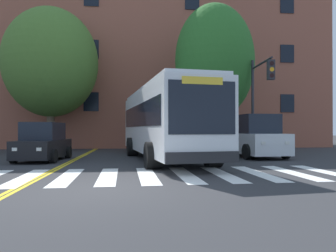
% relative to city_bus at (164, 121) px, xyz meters
% --- Properties ---
extents(ground_plane, '(120.00, 120.00, 0.00)m').
position_rel_city_bus_xyz_m(ground_plane, '(-2.13, -7.49, -1.84)').
color(ground_plane, '#303033').
extents(crosswalk, '(15.31, 4.39, 0.01)m').
position_rel_city_bus_xyz_m(crosswalk, '(-2.18, -5.19, -1.84)').
color(crosswalk, white).
rests_on(crosswalk, ground).
extents(lane_line_yellow_inner, '(0.12, 36.00, 0.01)m').
position_rel_city_bus_xyz_m(lane_line_yellow_inner, '(-4.31, 8.81, -1.84)').
color(lane_line_yellow_inner, gold).
rests_on(lane_line_yellow_inner, ground).
extents(lane_line_yellow_outer, '(0.12, 36.00, 0.01)m').
position_rel_city_bus_xyz_m(lane_line_yellow_outer, '(-4.15, 8.81, -1.84)').
color(lane_line_yellow_outer, gold).
rests_on(lane_line_yellow_outer, ground).
extents(city_bus, '(3.95, 11.34, 3.37)m').
position_rel_city_bus_xyz_m(city_bus, '(0.00, 0.00, 0.00)').
color(city_bus, white).
rests_on(city_bus, ground).
extents(car_black_near_lane, '(2.10, 3.86, 1.77)m').
position_rel_city_bus_xyz_m(car_black_near_lane, '(-5.61, 0.16, -1.03)').
color(car_black_near_lane, black).
rests_on(car_black_near_lane, ground).
extents(car_white_far_lane, '(2.47, 4.77, 2.21)m').
position_rel_city_bus_xyz_m(car_white_far_lane, '(4.85, 1.19, -0.80)').
color(car_white_far_lane, white).
rests_on(car_white_far_lane, ground).
extents(traffic_light_near_corner, '(0.39, 3.19, 5.52)m').
position_rel_city_bus_xyz_m(traffic_light_near_corner, '(5.48, 1.93, 1.82)').
color(traffic_light_near_corner, '#28282D').
rests_on(traffic_light_near_corner, ground).
extents(street_tree_curbside_large, '(7.23, 7.19, 9.47)m').
position_rel_city_bus_xyz_m(street_tree_curbside_large, '(3.70, 4.98, 3.94)').
color(street_tree_curbside_large, brown).
rests_on(street_tree_curbside_large, ground).
extents(street_tree_curbside_small, '(8.25, 8.21, 9.46)m').
position_rel_city_bus_xyz_m(street_tree_curbside_small, '(-6.92, 6.68, 4.01)').
color(street_tree_curbside_small, brown).
rests_on(street_tree_curbside_small, ground).
extents(building_facade, '(37.75, 9.21, 13.90)m').
position_rel_city_bus_xyz_m(building_facade, '(-4.62, 13.58, 5.12)').
color(building_facade, '#9E5642').
rests_on(building_facade, ground).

